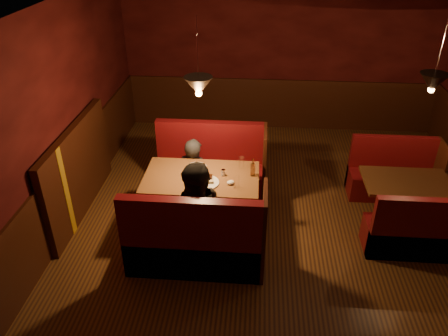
# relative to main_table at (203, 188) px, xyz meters

# --- Properties ---
(room) EXTENTS (6.02, 7.02, 2.92)m
(room) POSITION_rel_main_table_xyz_m (0.84, -0.09, 0.43)
(room) COLOR #3F2517
(room) RESTS_ON ground
(main_table) EXTENTS (1.51, 0.92, 1.06)m
(main_table) POSITION_rel_main_table_xyz_m (0.00, 0.00, 0.00)
(main_table) COLOR brown
(main_table) RESTS_ON ground
(main_bench_far) EXTENTS (1.66, 0.59, 1.13)m
(main_bench_far) POSITION_rel_main_table_xyz_m (0.02, 0.86, -0.26)
(main_bench_far) COLOR #510F11
(main_bench_far) RESTS_ON ground
(main_bench_near) EXTENTS (1.66, 0.59, 1.13)m
(main_bench_near) POSITION_rel_main_table_xyz_m (0.02, -0.86, -0.26)
(main_bench_near) COLOR #510F11
(main_bench_near) RESTS_ON ground
(second_table) EXTENTS (1.17, 0.75, 0.66)m
(second_table) POSITION_rel_main_table_xyz_m (2.76, 0.35, -0.13)
(second_table) COLOR brown
(second_table) RESTS_ON ground
(second_bench_far) EXTENTS (1.29, 0.48, 0.92)m
(second_bench_far) POSITION_rel_main_table_xyz_m (2.79, 1.05, -0.33)
(second_bench_far) COLOR #510F11
(second_bench_far) RESTS_ON ground
(second_bench_near) EXTENTS (1.29, 0.48, 0.92)m
(second_bench_near) POSITION_rel_main_table_xyz_m (2.79, -0.35, -0.33)
(second_bench_near) COLOR #510F11
(second_bench_near) RESTS_ON ground
(diner_a) EXTENTS (0.58, 0.46, 1.40)m
(diner_a) POSITION_rel_main_table_xyz_m (-0.21, 0.58, 0.08)
(diner_a) COLOR #252528
(diner_a) RESTS_ON ground
(diner_b) EXTENTS (0.84, 0.67, 1.69)m
(diner_b) POSITION_rel_main_table_xyz_m (0.05, -0.65, 0.22)
(diner_b) COLOR black
(diner_b) RESTS_ON ground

